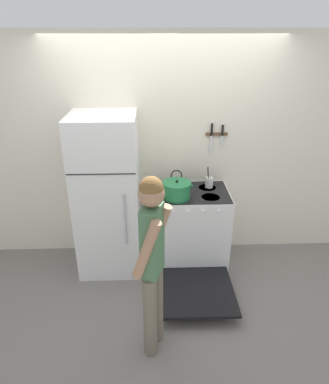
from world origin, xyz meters
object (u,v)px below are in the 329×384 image
Objects in this scene: stove_range at (191,230)px; dutch_oven_pot at (177,190)px; utensil_jar at (209,182)px; refrigerator at (108,196)px; person at (152,259)px; tea_kettle at (177,183)px.

dutch_oven_pot is (-0.18, -0.08, 0.55)m from stove_range.
refrigerator is at bearing -172.71° from utensil_jar.
dutch_oven_pot is at bearing -8.19° from refrigerator.
person is at bearing -110.76° from stove_range.
stove_range is 6.20× the size of tea_kettle.
person reaches higher than stove_range.
utensil_jar is at bearing -5.60° from person.
person is (0.48, -1.19, 0.03)m from refrigerator.
refrigerator is 1.10× the size of person.
tea_kettle is 0.87× the size of utensil_jar.
stove_range is 5.39× the size of utensil_jar.
dutch_oven_pot is at bearing 6.59° from person.
refrigerator is at bearing 178.56° from stove_range.
refrigerator is 8.19× the size of tea_kettle.
dutch_oven_pot is 1.56× the size of tea_kettle.
person reaches higher than tea_kettle.
stove_range is at bearing -44.10° from tea_kettle.
stove_range is at bearing -140.21° from utensil_jar.
utensil_jar is (1.13, 0.14, 0.09)m from refrigerator.
person is at bearing -101.70° from tea_kettle.
tea_kettle is at bearing -179.18° from utensil_jar.
dutch_oven_pot reaches higher than stove_range.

